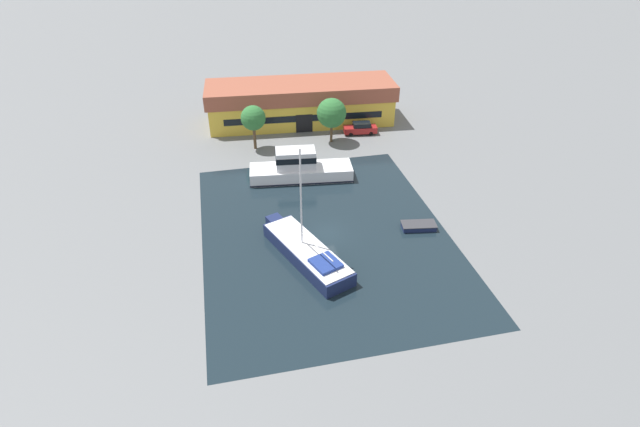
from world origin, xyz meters
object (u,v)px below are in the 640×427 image
object	(u,v)px
quay_tree_by_water	(253,118)
motor_cruiser	(299,168)
warehouse_building	(301,102)
parked_car	(360,128)
sailboat_moored	(306,252)
quay_tree_near_building	(332,113)
small_dinghy	(419,226)

from	to	relation	value
quay_tree_by_water	motor_cruiser	bearing A→B (deg)	-65.41
warehouse_building	quay_tree_by_water	size ratio (longest dim) A/B	4.66
parked_car	sailboat_moored	world-z (taller)	sailboat_moored
quay_tree_by_water	sailboat_moored	world-z (taller)	sailboat_moored
parked_car	warehouse_building	bearing A→B (deg)	55.81
sailboat_moored	motor_cruiser	xyz separation A→B (m)	(2.27, 15.77, 0.59)
quay_tree_near_building	sailboat_moored	bearing A→B (deg)	-108.66
parked_car	small_dinghy	distance (m)	24.55
quay_tree_near_building	quay_tree_by_water	bearing A→B (deg)	179.58
motor_cruiser	warehouse_building	bearing A→B (deg)	-4.85
quay_tree_by_water	small_dinghy	size ratio (longest dim) A/B	1.60
small_dinghy	warehouse_building	bearing A→B (deg)	-159.22
quay_tree_near_building	sailboat_moored	distance (m)	26.88
quay_tree_near_building	motor_cruiser	size ratio (longest dim) A/B	0.49
parked_car	sailboat_moored	xyz separation A→B (m)	(-13.27, -26.94, -0.09)
quay_tree_by_water	parked_car	distance (m)	15.86
warehouse_building	motor_cruiser	xyz separation A→B (m)	(-3.49, -17.62, -1.65)
quay_tree_near_building	small_dinghy	xyz separation A→B (m)	(3.89, -22.85, -3.91)
warehouse_building	small_dinghy	distance (m)	31.81
warehouse_building	sailboat_moored	distance (m)	33.96
parked_car	small_dinghy	size ratio (longest dim) A/B	1.29
parked_car	motor_cruiser	size ratio (longest dim) A/B	0.38
warehouse_building	parked_car	xyz separation A→B (m)	(7.52, -6.45, -2.15)
motor_cruiser	quay_tree_near_building	bearing A→B (deg)	-27.09
warehouse_building	small_dinghy	world-z (taller)	warehouse_building
quay_tree_near_building	sailboat_moored	xyz separation A→B (m)	(-8.53, -25.25, -3.44)
quay_tree_by_water	motor_cruiser	distance (m)	10.94
quay_tree_near_building	motor_cruiser	bearing A→B (deg)	-123.43
motor_cruiser	parked_car	bearing A→B (deg)	-38.23
sailboat_moored	warehouse_building	bearing A→B (deg)	58.97
quay_tree_by_water	small_dinghy	distance (m)	27.44
parked_car	motor_cruiser	xyz separation A→B (m)	(-11.01, -11.17, 0.50)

